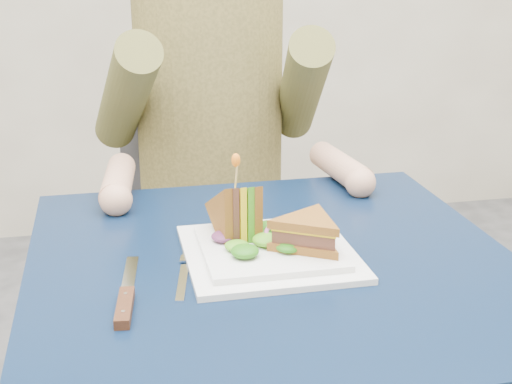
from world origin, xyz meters
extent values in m
cube|color=black|center=(0.00, 0.00, 0.71)|extent=(0.75, 0.75, 0.03)
cylinder|color=#595B5E|center=(-0.32, 0.32, 0.35)|extent=(0.04, 0.04, 0.70)
cylinder|color=#595B5E|center=(0.32, 0.32, 0.35)|extent=(0.04, 0.04, 0.70)
cube|color=#47474C|center=(0.00, 0.66, 0.45)|extent=(0.42, 0.40, 0.04)
cube|color=#47474C|center=(0.00, 0.84, 0.70)|extent=(0.42, 0.03, 0.46)
cylinder|color=#47474C|center=(-0.18, 0.49, 0.21)|extent=(0.02, 0.02, 0.43)
cylinder|color=#47474C|center=(0.18, 0.49, 0.21)|extent=(0.02, 0.02, 0.43)
cylinder|color=#47474C|center=(-0.18, 0.83, 0.21)|extent=(0.02, 0.02, 0.43)
cylinder|color=#47474C|center=(0.18, 0.83, 0.21)|extent=(0.02, 0.02, 0.43)
cylinder|color=brown|center=(0.00, 0.64, 0.87)|extent=(0.34, 0.34, 0.52)
cylinder|color=brown|center=(-0.20, 0.55, 0.89)|extent=(0.15, 0.39, 0.31)
cylinder|color=tan|center=(-0.23, 0.35, 0.76)|extent=(0.08, 0.20, 0.06)
sphere|color=tan|center=(-0.23, 0.25, 0.76)|extent=(0.06, 0.06, 0.06)
cylinder|color=brown|center=(0.20, 0.55, 0.89)|extent=(0.15, 0.39, 0.31)
cylinder|color=tan|center=(0.23, 0.35, 0.76)|extent=(0.08, 0.20, 0.06)
sphere|color=tan|center=(0.23, 0.25, 0.76)|extent=(0.06, 0.06, 0.06)
cube|color=white|center=(0.00, 0.01, 0.73)|extent=(0.26, 0.26, 0.01)
cube|color=white|center=(0.00, 0.01, 0.74)|extent=(0.21, 0.21, 0.01)
cube|color=silver|center=(-0.15, -0.06, 0.73)|extent=(0.03, 0.12, 0.00)
cube|color=silver|center=(-0.13, 0.02, 0.73)|extent=(0.03, 0.03, 0.00)
cube|color=silver|center=(-0.13, 0.05, 0.73)|extent=(0.01, 0.03, 0.00)
cube|color=silver|center=(-0.13, 0.05, 0.73)|extent=(0.01, 0.03, 0.00)
cube|color=silver|center=(-0.12, 0.05, 0.73)|extent=(0.01, 0.03, 0.00)
cube|color=silver|center=(-0.12, 0.04, 0.73)|extent=(0.01, 0.03, 0.00)
cube|color=silver|center=(-0.22, -0.02, 0.73)|extent=(0.03, 0.14, 0.00)
cube|color=black|center=(-0.23, -0.12, 0.74)|extent=(0.03, 0.10, 0.01)
cylinder|color=silver|center=(-0.23, -0.10, 0.74)|extent=(0.01, 0.01, 0.00)
cylinder|color=silver|center=(-0.23, -0.15, 0.74)|extent=(0.01, 0.01, 0.00)
cylinder|color=tan|center=(-0.05, 0.06, 0.85)|extent=(0.01, 0.01, 0.06)
ellipsoid|color=orange|center=(-0.05, 0.06, 0.88)|extent=(0.01, 0.01, 0.02)
torus|color=#9E4C7A|center=(0.01, 0.02, 0.77)|extent=(0.04, 0.04, 0.02)
camera|label=1|loc=(-0.24, -0.98, 1.19)|focal=50.00mm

